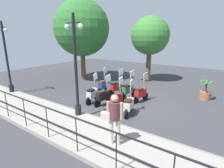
# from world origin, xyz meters

# --- Properties ---
(ground_plane) EXTENTS (28.00, 28.00, 0.00)m
(ground_plane) POSITION_xyz_m (0.00, 0.00, 0.00)
(ground_plane) COLOR #38383D
(promenade_walkway) EXTENTS (2.20, 20.00, 0.15)m
(promenade_walkway) POSITION_xyz_m (-3.15, 0.00, 0.07)
(promenade_walkway) COLOR gray
(promenade_walkway) RESTS_ON ground_plane
(fence_railing) EXTENTS (0.04, 16.03, 1.07)m
(fence_railing) POSITION_xyz_m (-4.20, -0.00, 0.90)
(fence_railing) COLOR black
(fence_railing) RESTS_ON promenade_walkway
(lamp_post_near) EXTENTS (0.26, 0.90, 4.07)m
(lamp_post_near) POSITION_xyz_m (-2.40, 0.45, 1.95)
(lamp_post_near) COLOR black
(lamp_post_near) RESTS_ON promenade_walkway
(lamp_post_far) EXTENTS (0.26, 0.90, 4.04)m
(lamp_post_far) POSITION_xyz_m (-2.40, 6.04, 1.93)
(lamp_post_far) COLOR black
(lamp_post_far) RESTS_ON promenade_walkway
(pedestrian_with_bag) EXTENTS (0.44, 0.62, 1.59)m
(pedestrian_with_bag) POSITION_xyz_m (-3.29, -1.98, 1.08)
(pedestrian_with_bag) COLOR beige
(pedestrian_with_bag) RESTS_ON promenade_walkway
(tree_large) EXTENTS (4.20, 4.20, 6.06)m
(tree_large) POSITION_xyz_m (2.82, 5.10, 3.95)
(tree_large) COLOR brown
(tree_large) RESTS_ON ground_plane
(tree_distant) EXTENTS (2.80, 2.80, 4.83)m
(tree_distant) POSITION_xyz_m (5.30, 0.63, 3.40)
(tree_distant) COLOR brown
(tree_distant) RESTS_ON ground_plane
(potted_palm) EXTENTS (1.06, 0.66, 1.05)m
(potted_palm) POSITION_xyz_m (3.17, -3.65, 0.45)
(potted_palm) COLOR #9E5B3D
(potted_palm) RESTS_ON ground_plane
(scooter_near_0) EXTENTS (1.21, 0.51, 1.54)m
(scooter_near_0) POSITION_xyz_m (-0.92, -1.17, 0.48)
(scooter_near_0) COLOR black
(scooter_near_0) RESTS_ON ground_plane
(scooter_near_1) EXTENTS (1.23, 0.44, 1.54)m
(scooter_near_1) POSITION_xyz_m (-0.71, -0.42, 0.48)
(scooter_near_1) COLOR black
(scooter_near_1) RESTS_ON ground_plane
(scooter_near_2) EXTENTS (1.22, 0.49, 1.54)m
(scooter_near_2) POSITION_xyz_m (-0.65, 0.44, 0.48)
(scooter_near_2) COLOR black
(scooter_near_2) RESTS_ON ground_plane
(scooter_near_3) EXTENTS (1.23, 0.46, 1.54)m
(scooter_near_3) POSITION_xyz_m (-0.69, 1.12, 0.48)
(scooter_near_3) COLOR black
(scooter_near_3) RESTS_ON ground_plane
(scooter_far_0) EXTENTS (1.22, 0.49, 1.54)m
(scooter_far_0) POSITION_xyz_m (0.84, -0.90, 0.48)
(scooter_far_0) COLOR black
(scooter_far_0) RESTS_ON ground_plane
(scooter_far_1) EXTENTS (1.23, 0.47, 1.54)m
(scooter_far_1) POSITION_xyz_m (1.02, -0.02, 0.48)
(scooter_far_1) COLOR black
(scooter_far_1) RESTS_ON ground_plane
(scooter_far_2) EXTENTS (1.20, 0.54, 1.54)m
(scooter_far_2) POSITION_xyz_m (1.07, 0.78, 0.48)
(scooter_far_2) COLOR black
(scooter_far_2) RESTS_ON ground_plane
(scooter_far_3) EXTENTS (1.23, 0.47, 1.54)m
(scooter_far_3) POSITION_xyz_m (0.95, 1.71, 0.48)
(scooter_far_3) COLOR black
(scooter_far_3) RESTS_ON ground_plane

